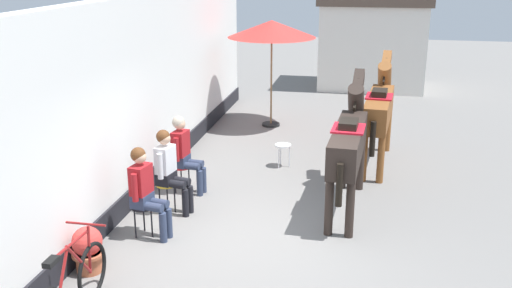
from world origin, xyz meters
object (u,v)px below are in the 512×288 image
Objects in this scene: cafe_parasol at (272,29)px; flower_planter_near at (88,249)px; seated_visitor_far at (184,150)px; saddled_horse_near at (349,141)px; saddled_horse_far at (379,107)px; seated_visitor_middle at (169,167)px; seated_visitor_near at (145,188)px; spare_stool_white at (283,147)px.

flower_planter_near is at bearing -99.05° from cafe_parasol.
seated_visitor_far reaches higher than flower_planter_near.
saddled_horse_near is (2.84, -0.11, 0.38)m from seated_visitor_far.
saddled_horse_far reaches higher than flower_planter_near.
cafe_parasol is (0.75, 5.36, 1.59)m from seated_visitor_middle.
seated_visitor_near is 1.00× the size of seated_visitor_middle.
flower_planter_near is (-3.74, -5.12, -0.82)m from saddled_horse_far.
saddled_horse_far is at bearing 17.96° from spare_stool_white.
seated_visitor_near and seated_visitor_middle have the same top height.
seated_visitor_middle is 4.53m from saddled_horse_far.
seated_visitor_near is 0.92m from seated_visitor_middle.
saddled_horse_near reaches higher than spare_stool_white.
spare_stool_white is at bearing -162.04° from saddled_horse_far.
cafe_parasol is (0.79, 6.28, 1.59)m from seated_visitor_near.
seated_visitor_far is 0.46× the size of saddled_horse_near.
seated_visitor_far is 2.25m from spare_stool_white.
saddled_horse_far is at bearing 42.97° from seated_visitor_middle.
seated_visitor_middle is 2.93m from saddled_horse_near.
seated_visitor_middle is at bearing -97.92° from cafe_parasol.
seated_visitor_middle is at bearing 78.02° from flower_planter_near.
saddled_horse_near is 4.36m from flower_planter_near.
saddled_horse_near is (2.86, 1.66, 0.38)m from seated_visitor_near.
seated_visitor_middle is at bearing 87.01° from seated_visitor_near.
seated_visitor_middle and seated_visitor_far have the same top height.
cafe_parasol reaches higher than flower_planter_near.
cafe_parasol is 3.55m from spare_stool_white.
cafe_parasol reaches higher than spare_stool_white.
cafe_parasol reaches higher than seated_visitor_near.
saddled_horse_far is at bearing 49.98° from seated_visitor_near.
saddled_horse_far is 3.63m from cafe_parasol.
seated_visitor_far is 0.54× the size of cafe_parasol.
seated_visitor_far is 2.87m from saddled_horse_near.
flower_planter_near is (-3.25, -2.78, -0.82)m from saddled_horse_near.
saddled_horse_far reaches higher than spare_stool_white.
spare_stool_white is (1.53, 3.40, -0.38)m from seated_visitor_near.
seated_visitor_near is 6.52m from cafe_parasol.
cafe_parasol is at bearing 114.13° from saddled_horse_near.
saddled_horse_far reaches higher than seated_visitor_far.
flower_planter_near is 0.25× the size of cafe_parasol.
seated_visitor_far is at bearing 91.75° from seated_visitor_middle.
flower_planter_near is 4.92m from spare_stool_white.
saddled_horse_near is at bearing 30.10° from seated_visitor_near.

